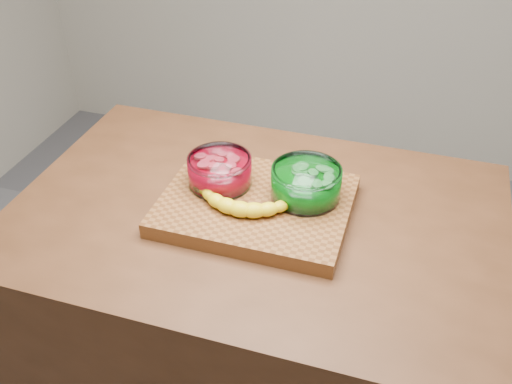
% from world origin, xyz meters
% --- Properties ---
extents(counter, '(1.20, 0.80, 0.90)m').
position_xyz_m(counter, '(0.00, 0.00, 0.45)').
color(counter, '#4E2C17').
rests_on(counter, ground).
extents(cutting_board, '(0.45, 0.35, 0.04)m').
position_xyz_m(cutting_board, '(0.00, 0.00, 0.92)').
color(cutting_board, brown).
rests_on(cutting_board, counter).
extents(bowl_red, '(0.16, 0.16, 0.07)m').
position_xyz_m(bowl_red, '(-0.10, 0.04, 0.98)').
color(bowl_red, white).
rests_on(bowl_red, cutting_board).
extents(bowl_green, '(0.17, 0.17, 0.08)m').
position_xyz_m(bowl_green, '(0.11, 0.05, 0.98)').
color(bowl_green, white).
rests_on(bowl_green, cutting_board).
extents(banana, '(0.28, 0.13, 0.04)m').
position_xyz_m(banana, '(-0.02, -0.04, 0.96)').
color(banana, yellow).
rests_on(banana, cutting_board).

